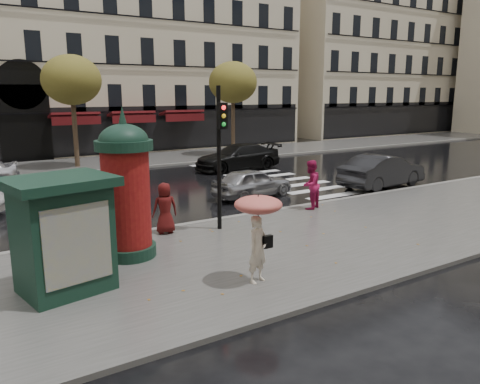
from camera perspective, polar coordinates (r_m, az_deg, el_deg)
ground at (r=14.50m, az=6.07°, el=-5.87°), size 160.00×160.00×0.00m
near_sidewalk at (r=14.11m, az=7.34°, el=-6.15°), size 90.00×7.00×0.12m
far_sidewalk at (r=31.31m, az=-16.04°, el=3.44°), size 90.00×6.00×0.12m
near_kerb at (r=16.83m, az=-0.27°, el=-3.04°), size 90.00×0.25×0.14m
far_kerb at (r=28.47m, az=-14.31°, el=2.75°), size 90.00×0.25×0.14m
zebra_crossing at (r=25.48m, az=3.29°, el=1.92°), size 3.60×11.75×0.01m
bldg_far_corner at (r=43.88m, az=-13.30°, el=20.63°), size 26.00×14.00×22.90m
bldg_far_right at (r=59.40m, az=14.58°, el=18.19°), size 24.00×14.00×22.90m
tree_far_left at (r=29.55m, az=-19.85°, el=12.68°), size 3.40×3.40×6.64m
tree_far_right at (r=33.77m, az=-0.87°, el=13.17°), size 3.40×3.40×6.64m
woman_umbrella at (r=10.64m, az=2.23°, el=-3.93°), size 1.10×1.10×2.11m
woman_red at (r=17.81m, az=8.58°, el=0.89°), size 1.11×1.01×1.86m
man_burgundy at (r=14.73m, az=-9.14°, el=-1.95°), size 0.85×0.62×1.61m
morris_column at (r=12.59m, az=-13.74°, el=0.69°), size 1.49×1.49×4.00m
traffic_light at (r=14.62m, az=-2.44°, el=5.84°), size 0.30×0.43×4.54m
newsstand at (r=10.91m, az=-20.81°, el=-4.73°), size 2.42×2.16×2.55m
car_silver at (r=20.24m, az=1.51°, el=1.14°), size 3.87×1.91×1.27m
car_darkgrey at (r=23.35m, az=16.96°, el=2.46°), size 4.96×2.17×1.58m
car_black at (r=27.59m, az=-0.32°, el=4.28°), size 5.25×2.21×1.51m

